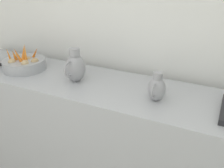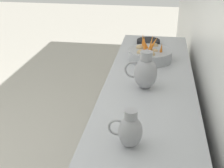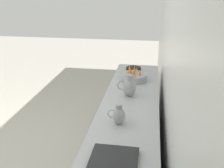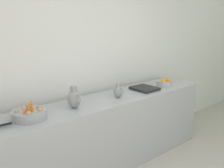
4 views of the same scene
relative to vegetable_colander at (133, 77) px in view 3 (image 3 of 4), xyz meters
The scene contains 7 objects.
tile_wall_left 1.58m from the vegetable_colander, 107.02° to the left, with size 0.10×9.38×3.00m, color white.
prep_counter 1.06m from the vegetable_colander, 91.37° to the left, with size 0.61×3.27×0.94m, color #ADAFB5.
vegetable_colander is the anchor object (origin of this frame).
metal_pitcher_tall 0.52m from the vegetable_colander, 88.92° to the left, with size 0.21×0.15×0.25m.
metal_pitcher_short 1.16m from the vegetable_colander, 87.98° to the left, with size 0.16×0.11×0.19m.
counter_sink_basin 1.69m from the vegetable_colander, 89.96° to the left, with size 0.34×0.30×0.04m, color #232326.
skillet_on_counter 0.45m from the vegetable_colander, 85.66° to the right, with size 0.22×0.36×0.03m.
Camera 3 is at (-1.73, 2.23, 2.11)m, focal length 40.99 mm.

